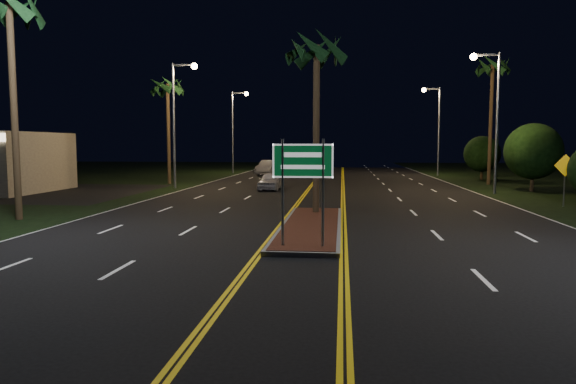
# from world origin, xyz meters

# --- Properties ---
(ground) EXTENTS (120.00, 120.00, 0.00)m
(ground) POSITION_xyz_m (0.00, 0.00, 0.00)
(ground) COLOR black
(ground) RESTS_ON ground
(median_island) EXTENTS (2.25, 10.25, 0.17)m
(median_island) POSITION_xyz_m (0.00, 7.00, 0.08)
(median_island) COLOR gray
(median_island) RESTS_ON ground
(highway_sign) EXTENTS (1.80, 0.08, 3.20)m
(highway_sign) POSITION_xyz_m (0.00, 2.80, 2.40)
(highway_sign) COLOR gray
(highway_sign) RESTS_ON ground
(streetlight_left_mid) EXTENTS (1.91, 0.44, 9.00)m
(streetlight_left_mid) POSITION_xyz_m (-10.61, 24.00, 5.66)
(streetlight_left_mid) COLOR gray
(streetlight_left_mid) RESTS_ON ground
(streetlight_left_far) EXTENTS (1.91, 0.44, 9.00)m
(streetlight_left_far) POSITION_xyz_m (-10.61, 44.00, 5.66)
(streetlight_left_far) COLOR gray
(streetlight_left_far) RESTS_ON ground
(streetlight_right_mid) EXTENTS (1.91, 0.44, 9.00)m
(streetlight_right_mid) POSITION_xyz_m (10.61, 22.00, 5.66)
(streetlight_right_mid) COLOR gray
(streetlight_right_mid) RESTS_ON ground
(streetlight_right_far) EXTENTS (1.91, 0.44, 9.00)m
(streetlight_right_far) POSITION_xyz_m (10.61, 42.00, 5.66)
(streetlight_right_far) COLOR gray
(streetlight_right_far) RESTS_ON ground
(palm_median) EXTENTS (2.40, 2.40, 8.30)m
(palm_median) POSITION_xyz_m (0.00, 10.50, 7.28)
(palm_median) COLOR #382819
(palm_median) RESTS_ON ground
(palm_left_near) EXTENTS (2.40, 2.40, 9.80)m
(palm_left_near) POSITION_xyz_m (-12.50, 8.00, 8.68)
(palm_left_near) COLOR #382819
(palm_left_near) RESTS_ON ground
(palm_left_far) EXTENTS (2.40, 2.40, 8.80)m
(palm_left_far) POSITION_xyz_m (-12.80, 28.00, 7.75)
(palm_left_far) COLOR #382819
(palm_left_far) RESTS_ON ground
(palm_right_far) EXTENTS (2.40, 2.40, 10.30)m
(palm_right_far) POSITION_xyz_m (12.80, 30.00, 9.14)
(palm_right_far) COLOR #382819
(palm_right_far) RESTS_ON ground
(shrub_mid) EXTENTS (3.78, 3.78, 4.62)m
(shrub_mid) POSITION_xyz_m (14.00, 24.00, 2.73)
(shrub_mid) COLOR #382819
(shrub_mid) RESTS_ON ground
(shrub_far) EXTENTS (3.24, 3.24, 3.96)m
(shrub_far) POSITION_xyz_m (13.80, 36.00, 2.34)
(shrub_far) COLOR #382819
(shrub_far) RESTS_ON ground
(car_near) EXTENTS (1.98, 4.34, 1.43)m
(car_near) POSITION_xyz_m (-3.88, 23.49, 0.71)
(car_near) COLOR silver
(car_near) RESTS_ON ground
(car_far) EXTENTS (3.12, 5.76, 1.83)m
(car_far) POSITION_xyz_m (-6.49, 40.94, 0.91)
(car_far) COLOR #ACADB6
(car_far) RESTS_ON ground
(warning_sign) EXTENTS (1.13, 0.10, 2.69)m
(warning_sign) POSITION_xyz_m (12.47, 15.16, 1.77)
(warning_sign) COLOR gray
(warning_sign) RESTS_ON ground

